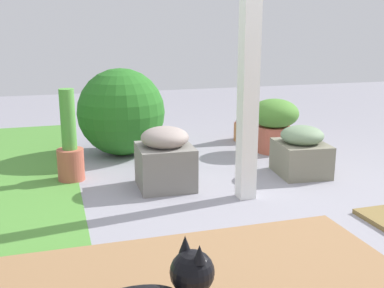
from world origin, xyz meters
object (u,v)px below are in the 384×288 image
object	(u,v)px
porch_pillar	(249,55)
terracotta_pot_spiky	(248,111)
terracotta_pot_broad	(274,121)
stone_planter_nearest	(301,152)
round_shrub	(121,112)
terracotta_pot_tall	(70,149)
stone_planter_mid	(165,159)

from	to	relation	value
porch_pillar	terracotta_pot_spiky	bearing A→B (deg)	-23.68
terracotta_pot_broad	stone_planter_nearest	bearing A→B (deg)	171.76
round_shrub	terracotta_pot_broad	xyz separation A→B (m)	(-0.34, -1.42, -0.11)
terracotta_pot_tall	round_shrub	bearing A→B (deg)	-37.41
stone_planter_nearest	terracotta_pot_spiky	distance (m)	1.22
stone_planter_mid	round_shrub	xyz separation A→B (m)	(1.04, 0.17, 0.18)
stone_planter_mid	terracotta_pot_spiky	world-z (taller)	terracotta_pot_spiky
stone_planter_nearest	round_shrub	xyz separation A→B (m)	(1.04, 1.31, 0.22)
stone_planter_nearest	terracotta_pot_tall	distance (m)	1.86
stone_planter_nearest	round_shrub	size ratio (longest dim) A/B	0.59
porch_pillar	round_shrub	world-z (taller)	porch_pillar
stone_planter_nearest	stone_planter_mid	bearing A→B (deg)	89.71
porch_pillar	terracotta_pot_spiky	xyz separation A→B (m)	(1.58, -0.69, -0.68)
stone_planter_mid	terracotta_pot_spiky	bearing A→B (deg)	-44.59
porch_pillar	stone_planter_nearest	bearing A→B (deg)	-60.24
terracotta_pot_spiky	terracotta_pot_tall	distance (m)	2.04
stone_planter_mid	terracotta_pot_spiky	xyz separation A→B (m)	(1.21, -1.19, 0.10)
porch_pillar	stone_planter_nearest	size ratio (longest dim) A/B	4.18
porch_pillar	stone_planter_mid	bearing A→B (deg)	52.92
stone_planter_mid	terracotta_pot_broad	xyz separation A→B (m)	(0.70, -1.25, 0.08)
stone_planter_nearest	round_shrub	world-z (taller)	round_shrub
terracotta_pot_tall	terracotta_pot_broad	world-z (taller)	terracotta_pot_tall
stone_planter_nearest	round_shrub	distance (m)	1.69
porch_pillar	round_shrub	size ratio (longest dim) A/B	2.46
round_shrub	terracotta_pot_spiky	bearing A→B (deg)	-82.84
porch_pillar	terracotta_pot_tall	bearing A→B (deg)	57.25
stone_planter_nearest	terracotta_pot_broad	size ratio (longest dim) A/B	0.93
stone_planter_nearest	terracotta_pot_tall	size ratio (longest dim) A/B	0.66
round_shrub	terracotta_pot_tall	distance (m)	0.84
stone_planter_nearest	terracotta_pot_tall	world-z (taller)	terracotta_pot_tall
stone_planter_mid	stone_planter_nearest	bearing A→B (deg)	-90.29
round_shrub	terracotta_pot_tall	size ratio (longest dim) A/B	1.12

